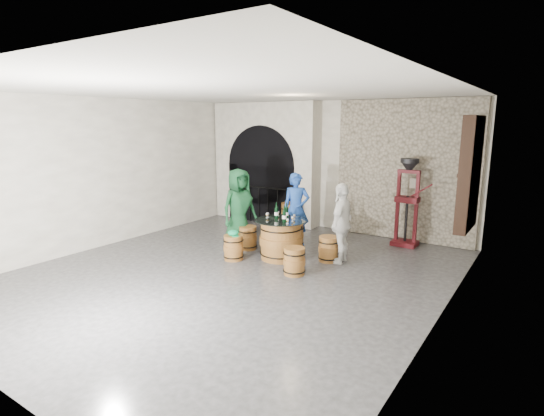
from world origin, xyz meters
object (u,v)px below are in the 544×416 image
Objects in this scene: person_blue at (296,209)px; wine_bottle_left at (276,212)px; barrel_stool_near_right at (294,261)px; person_green at (239,208)px; wine_bottle_center at (284,215)px; wine_bottle_right at (286,212)px; barrel_stool_far at (295,235)px; barrel_table at (281,239)px; barrel_stool_near_left at (233,248)px; person_white at (342,223)px; side_barrel at (291,217)px; barrel_stool_right at (328,249)px; barrel_stool_left at (248,238)px; corking_press at (408,196)px.

wine_bottle_left is at bearing -118.99° from person_blue.
person_blue reaches higher than barrel_stool_near_right.
person_green is 5.28× the size of wine_bottle_center.
barrel_stool_near_right is at bearing -49.80° from wine_bottle_right.
barrel_stool_far is at bearing 108.88° from wine_bottle_right.
barrel_table is 0.60× the size of person_green.
person_blue is 4.94× the size of wine_bottle_center.
barrel_stool_near_right is at bearing -1.84° from barrel_stool_near_left.
person_white is at bearing 19.81° from wine_bottle_left.
barrel_stool_far is 1.49m from person_white.
wine_bottle_center is (0.29, -0.17, 0.00)m from wine_bottle_left.
wine_bottle_left reaches higher than side_barrel.
barrel_stool_right is 2.16m from person_green.
side_barrel is (-0.79, 1.13, 0.10)m from barrel_stool_far.
person_green is 2.30m from person_white.
person_white is at bearing 9.12° from barrel_stool_left.
barrel_stool_right is at bearing -114.63° from corking_press.
wine_bottle_center reaches higher than barrel_stool_near_right.
barrel_table is 0.55m from wine_bottle_left.
barrel_stool_near_right is 0.26× the size of corking_press.
barrel_stool_far is at bearing -112.17° from person_blue.
wine_bottle_center reaches higher than barrel_stool_near_left.
barrel_stool_near_left is at bearing -148.92° from barrel_stool_right.
barrel_table reaches higher than side_barrel.
side_barrel reaches higher than barrel_stool_near_left.
wine_bottle_center reaches higher than barrel_stool_far.
wine_bottle_left is at bearing -75.56° from person_white.
person_green is (-2.06, -0.19, 0.61)m from barrel_stool_right.
person_white reaches higher than barrel_stool_right.
person_white is (1.34, -0.54, -0.02)m from person_blue.
person_white is (1.82, 1.06, 0.53)m from barrel_stool_near_left.
barrel_stool_near_left is 1.53× the size of wine_bottle_center.
person_green is at bearing 156.49° from barrel_stool_near_right.
wine_bottle_right reaches higher than barrel_stool_near_right.
person_white reaches higher than barrel_stool_near_left.
corking_press is (1.63, 2.44, 0.19)m from wine_bottle_center.
person_blue is 1.03× the size of person_white.
barrel_stool_near_right is 0.32× the size of person_white.
wine_bottle_left is at bearing -8.00° from barrel_stool_left.
person_blue reaches higher than barrel_stool_far.
corking_press is (2.52, 2.89, 0.87)m from barrel_stool_near_left.
side_barrel is 2.92m from corking_press.
barrel_stool_right is 1.00× the size of barrel_stool_near_left.
person_blue is at bearing 73.05° from barrel_stool_near_left.
wine_bottle_right is (-0.12, 0.27, 0.00)m from wine_bottle_center.
side_barrel is at bearing 92.43° from barrel_stool_left.
corking_press reaches higher than wine_bottle_right.
barrel_stool_left is 1.00× the size of barrel_stool_right.
person_blue is (0.95, 0.82, -0.06)m from person_green.
barrel_stool_far is 0.56m from person_blue.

